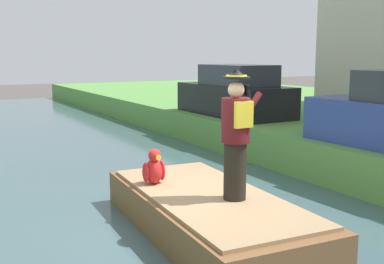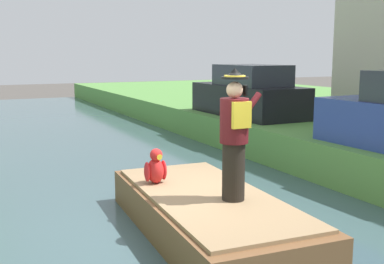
% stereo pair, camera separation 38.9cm
% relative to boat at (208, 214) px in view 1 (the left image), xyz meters
% --- Properties ---
extents(ground_plane, '(80.00, 80.00, 0.00)m').
position_rel_boat_xyz_m(ground_plane, '(0.00, 0.04, -0.40)').
color(ground_plane, '#4C4742').
extents(canal_water, '(6.61, 48.00, 0.10)m').
position_rel_boat_xyz_m(canal_water, '(0.00, 0.04, -0.35)').
color(canal_water, '#3D565B').
rests_on(canal_water, ground).
extents(boat, '(2.07, 4.31, 0.61)m').
position_rel_boat_xyz_m(boat, '(0.00, 0.00, 0.00)').
color(boat, brown).
rests_on(boat, canal_water).
extents(person_pirate, '(0.61, 0.42, 1.85)m').
position_rel_boat_xyz_m(person_pirate, '(0.20, -0.41, 1.23)').
color(person_pirate, black).
rests_on(person_pirate, boat).
extents(parrot_plush, '(0.36, 0.34, 0.57)m').
position_rel_boat_xyz_m(parrot_plush, '(-0.47, 0.88, 0.55)').
color(parrot_plush, red).
rests_on(parrot_plush, boat).
extents(parked_car_dark, '(1.73, 4.01, 1.50)m').
position_rel_boat_xyz_m(parked_car_dark, '(4.55, 6.02, 1.17)').
color(parked_car_dark, black).
rests_on(parked_car_dark, grass_bank_far).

